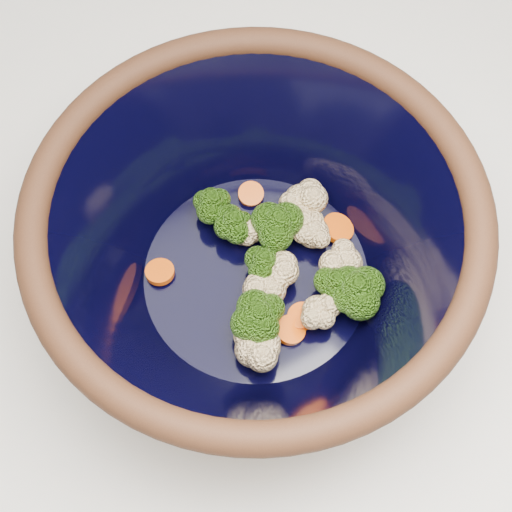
% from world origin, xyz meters
% --- Properties ---
extents(ground, '(3.00, 3.00, 0.00)m').
position_xyz_m(ground, '(0.00, 0.00, 0.00)').
color(ground, '#9E7A54').
rests_on(ground, ground).
extents(counter, '(1.20, 1.20, 0.90)m').
position_xyz_m(counter, '(0.00, 0.00, 0.45)').
color(counter, white).
rests_on(counter, ground).
extents(mixing_bowl, '(0.48, 0.48, 0.17)m').
position_xyz_m(mixing_bowl, '(-0.11, 0.06, 0.99)').
color(mixing_bowl, black).
rests_on(mixing_bowl, counter).
extents(vegetable_pile, '(0.20, 0.19, 0.06)m').
position_xyz_m(vegetable_pile, '(-0.09, 0.04, 0.96)').
color(vegetable_pile, '#608442').
rests_on(vegetable_pile, mixing_bowl).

